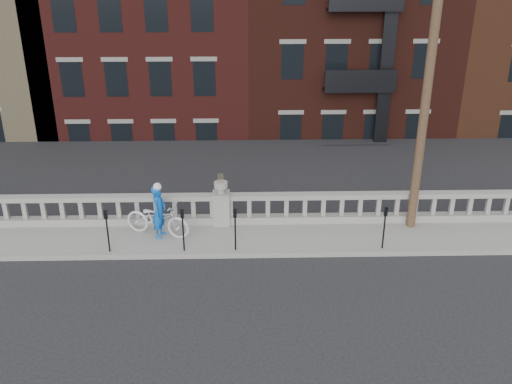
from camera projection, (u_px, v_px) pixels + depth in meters
ground at (217, 294)px, 15.33m from camera, size 120.00×120.00×0.00m
sidewalk at (221, 239)px, 18.04m from camera, size 32.00×2.20×0.15m
balustrade at (221, 210)px, 18.68m from camera, size 28.00×0.34×1.03m
planter_pedestal at (221, 204)px, 18.60m from camera, size 0.55×0.55×1.76m
lower_level at (239, 48)px, 35.35m from camera, size 80.00×44.00×20.80m
utility_pole at (429, 71)px, 16.64m from camera, size 1.60×0.28×10.00m
parking_meter_a at (107, 226)px, 16.82m from camera, size 0.10×0.09×1.36m
parking_meter_b at (183, 225)px, 16.87m from camera, size 0.10×0.09×1.36m
parking_meter_c at (235, 225)px, 16.90m from camera, size 0.10×0.09×1.36m
parking_meter_d at (385, 223)px, 17.00m from camera, size 0.10×0.09×1.36m
bicycle at (158, 219)px, 17.91m from camera, size 2.28×1.41×1.13m
cyclist at (159, 212)px, 17.70m from camera, size 0.53×0.70×1.71m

